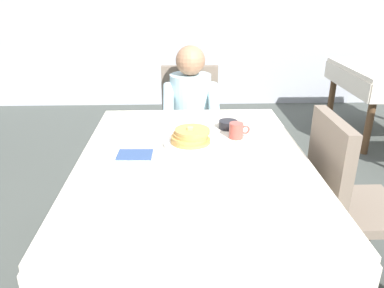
{
  "coord_description": "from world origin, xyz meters",
  "views": [
    {
      "loc": [
        -0.06,
        -1.67,
        1.52
      ],
      "look_at": [
        -0.01,
        0.05,
        0.79
      ],
      "focal_mm": 35.67,
      "sensor_mm": 36.0,
      "label": 1
    }
  ],
  "objects": [
    {
      "name": "chair_right_side",
      "position": [
        0.77,
        0.0,
        0.53
      ],
      "size": [
        0.45,
        0.44,
        0.93
      ],
      "rotation": [
        0.0,
        0.0,
        -1.57
      ],
      "color": "#7A6B5B",
      "rests_on": "ground"
    },
    {
      "name": "knife_right_of_plate",
      "position": [
        0.18,
        0.14,
        0.74
      ],
      "size": [
        0.02,
        0.2,
        0.0
      ],
      "primitive_type": "cube",
      "rotation": [
        0.0,
        0.0,
        1.53
      ],
      "color": "silver",
      "rests_on": "dining_table_main"
    },
    {
      "name": "fork_left_of_plate",
      "position": [
        -0.2,
        0.14,
        0.74
      ],
      "size": [
        0.01,
        0.18,
        0.0
      ],
      "primitive_type": "cube",
      "rotation": [
        0.0,
        0.0,
        1.57
      ],
      "color": "silver",
      "rests_on": "dining_table_main"
    },
    {
      "name": "breakfast_stack",
      "position": [
        -0.01,
        0.16,
        0.79
      ],
      "size": [
        0.21,
        0.21,
        0.08
      ],
      "color": "tan",
      "rests_on": "plate_breakfast"
    },
    {
      "name": "cup_coffee",
      "position": [
        0.24,
        0.24,
        0.78
      ],
      "size": [
        0.11,
        0.08,
        0.08
      ],
      "color": "#B24C42",
      "rests_on": "dining_table_main"
    },
    {
      "name": "ground_plane",
      "position": [
        0.0,
        0.0,
        0.0
      ],
      "size": [
        14.0,
        14.0,
        0.0
      ],
      "primitive_type": "plane",
      "color": "#474C47"
    },
    {
      "name": "napkin_folded",
      "position": [
        -0.29,
        0.03,
        0.74
      ],
      "size": [
        0.17,
        0.13,
        0.01
      ],
      "primitive_type": "cube",
      "rotation": [
        0.0,
        0.0,
        -0.03
      ],
      "color": "#334C7F",
      "rests_on": "dining_table_main"
    },
    {
      "name": "plate_breakfast",
      "position": [
        -0.01,
        0.16,
        0.75
      ],
      "size": [
        0.28,
        0.28,
        0.02
      ],
      "primitive_type": "cylinder",
      "color": "white",
      "rests_on": "dining_table_main"
    },
    {
      "name": "syrup_pitcher",
      "position": [
        -0.3,
        0.33,
        0.78
      ],
      "size": [
        0.08,
        0.08,
        0.07
      ],
      "color": "silver",
      "rests_on": "dining_table_main"
    },
    {
      "name": "bowl_butter",
      "position": [
        0.22,
        0.4,
        0.76
      ],
      "size": [
        0.11,
        0.11,
        0.04
      ],
      "primitive_type": "cylinder",
      "color": "black",
      "rests_on": "dining_table_main"
    },
    {
      "name": "dining_table_main",
      "position": [
        0.0,
        0.0,
        0.65
      ],
      "size": [
        1.12,
        1.52,
        0.74
      ],
      "color": "silver",
      "rests_on": "ground"
    },
    {
      "name": "diner_person",
      "position": [
        0.02,
        1.01,
        0.67
      ],
      "size": [
        0.4,
        0.43,
        1.12
      ],
      "rotation": [
        0.0,
        0.0,
        3.14
      ],
      "color": "silver",
      "rests_on": "ground"
    },
    {
      "name": "chair_diner",
      "position": [
        0.02,
        1.17,
        0.53
      ],
      "size": [
        0.44,
        0.45,
        0.93
      ],
      "rotation": [
        0.0,
        0.0,
        3.14
      ],
      "color": "#7A6B5B",
      "rests_on": "ground"
    },
    {
      "name": "spoon_near_edge",
      "position": [
        -0.04,
        -0.19,
        0.74
      ],
      "size": [
        0.15,
        0.05,
        0.0
      ],
      "primitive_type": "cube",
      "rotation": [
        0.0,
        0.0,
        -0.23
      ],
      "color": "silver",
      "rests_on": "dining_table_main"
    }
  ]
}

